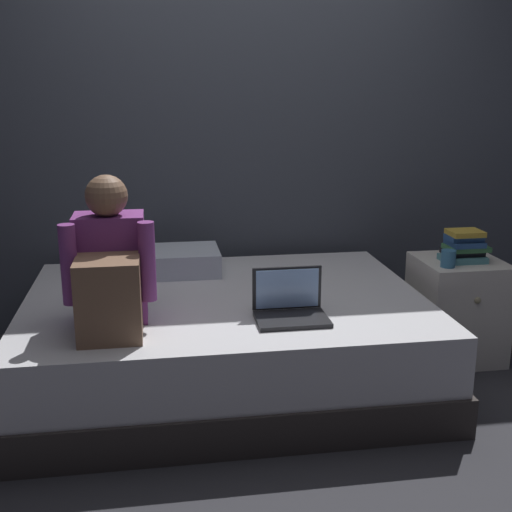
{
  "coord_description": "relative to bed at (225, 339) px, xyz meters",
  "views": [
    {
      "loc": [
        -0.53,
        -2.77,
        1.49
      ],
      "look_at": [
        -0.07,
        0.1,
        0.71
      ],
      "focal_mm": 45.54,
      "sensor_mm": 36.0,
      "label": 1
    }
  ],
  "objects": [
    {
      "name": "book_stack",
      "position": [
        1.3,
        0.08,
        0.41
      ],
      "size": [
        0.24,
        0.17,
        0.17
      ],
      "color": "teal",
      "rests_on": "nightstand"
    },
    {
      "name": "person_sitting",
      "position": [
        -0.53,
        -0.35,
        0.48
      ],
      "size": [
        0.39,
        0.44,
        0.66
      ],
      "color": "#75337A",
      "rests_on": "bed"
    },
    {
      "name": "bed",
      "position": [
        0.0,
        0.0,
        0.0
      ],
      "size": [
        2.0,
        1.5,
        0.46
      ],
      "color": "#332D2B",
      "rests_on": "ground_plane"
    },
    {
      "name": "pillow",
      "position": [
        -0.26,
        0.45,
        0.3
      ],
      "size": [
        0.56,
        0.36,
        0.13
      ],
      "primitive_type": "cube",
      "color": "silver",
      "rests_on": "bed"
    },
    {
      "name": "wall_back",
      "position": [
        0.2,
        0.9,
        1.12
      ],
      "size": [
        5.6,
        0.1,
        2.7
      ],
      "primitive_type": "cube",
      "color": "#424751",
      "rests_on": "ground_plane"
    },
    {
      "name": "mug",
      "position": [
        1.17,
        -0.01,
        0.38
      ],
      "size": [
        0.08,
        0.08,
        0.09
      ],
      "primitive_type": "cylinder",
      "color": "teal",
      "rests_on": "nightstand"
    },
    {
      "name": "ground_plane",
      "position": [
        0.2,
        -0.3,
        -0.23
      ],
      "size": [
        8.0,
        8.0,
        0.0
      ],
      "primitive_type": "plane",
      "color": "#2D2D33"
    },
    {
      "name": "laptop",
      "position": [
        0.25,
        -0.37,
        0.29
      ],
      "size": [
        0.32,
        0.23,
        0.22
      ],
      "color": "black",
      "rests_on": "bed"
    },
    {
      "name": "nightstand",
      "position": [
        1.3,
        0.11,
        0.05
      ],
      "size": [
        0.44,
        0.46,
        0.56
      ],
      "color": "beige",
      "rests_on": "ground_plane"
    }
  ]
}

